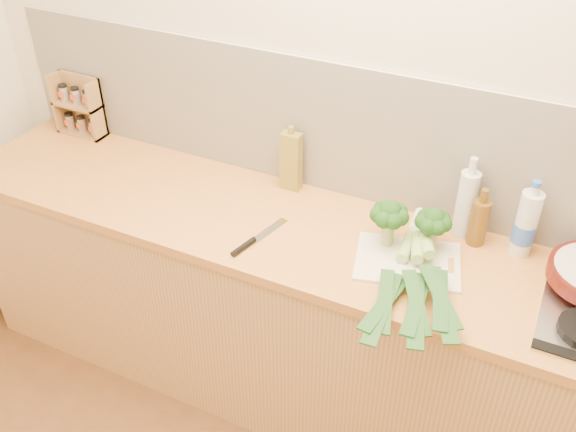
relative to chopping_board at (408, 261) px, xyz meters
name	(u,v)px	position (x,y,z in m)	size (l,w,h in m)	color
room_shell	(367,138)	(-0.28, 0.31, 0.26)	(3.50, 3.50, 3.50)	beige
counter	(329,326)	(-0.28, 0.02, -0.46)	(3.20, 0.62, 0.90)	tan
chopping_board	(408,261)	(0.00, 0.00, 0.00)	(0.36, 0.26, 0.01)	beige
broccoli_left	(390,215)	(-0.10, 0.06, 0.13)	(0.14, 0.14, 0.18)	#90A25E
broccoli_right	(433,222)	(0.05, 0.10, 0.12)	(0.13, 0.13, 0.17)	#90A25E
leek_front	(403,256)	(-0.02, -0.01, 0.03)	(0.12, 0.72, 0.04)	white
leek_mid	(417,261)	(0.04, -0.04, 0.05)	(0.23, 0.65, 0.04)	white
leek_back	(431,259)	(0.08, -0.03, 0.06)	(0.30, 0.59, 0.04)	white
chefs_knife	(250,242)	(-0.54, -0.15, 0.00)	(0.09, 0.29, 0.02)	silver
spice_rack	(81,109)	(-1.64, 0.26, 0.12)	(0.23, 0.09, 0.28)	#B07B4B
oil_tin	(291,161)	(-0.57, 0.25, 0.12)	(0.08, 0.05, 0.28)	olive
glass_bottle	(466,203)	(0.12, 0.25, 0.13)	(0.07, 0.07, 0.32)	silver
amber_bottle	(479,221)	(0.18, 0.22, 0.09)	(0.06, 0.06, 0.23)	brown
water_bottle	(526,225)	(0.34, 0.23, 0.11)	(0.08, 0.08, 0.28)	silver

